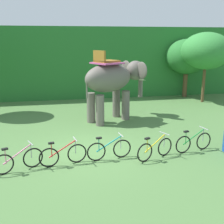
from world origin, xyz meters
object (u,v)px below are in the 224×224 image
at_px(tree_center, 206,51).
at_px(bike_pink, 18,160).
at_px(bike_red, 63,155).
at_px(bike_green, 194,142).
at_px(elephant, 113,80).
at_px(bike_yellow, 155,149).
at_px(tree_far_left, 187,57).
at_px(bike_teal, 109,149).

height_order(tree_center, bike_pink, tree_center).
relative_size(bike_red, bike_green, 1.00).
bearing_deg(elephant, bike_yellow, -85.05).
xyz_separation_m(elephant, bike_yellow, (0.48, -5.49, -1.82)).
distance_m(bike_pink, bike_red, 1.51).
relative_size(bike_red, bike_yellow, 1.06).
relative_size(elephant, bike_pink, 2.55).
bearing_deg(tree_far_left, elephant, -141.85).
bearing_deg(bike_green, bike_pink, -175.94).
xyz_separation_m(tree_center, bike_yellow, (-6.63, -8.74, -3.16)).
distance_m(tree_center, bike_red, 13.57).
xyz_separation_m(bike_pink, bike_green, (6.61, 0.47, 0.00)).
bearing_deg(elephant, bike_pink, -128.25).
xyz_separation_m(tree_far_left, bike_teal, (-7.88, -10.46, -2.65)).
xyz_separation_m(bike_red, bike_green, (5.11, 0.28, 0.00)).
xyz_separation_m(tree_center, bike_pink, (-11.49, -8.81, -3.16)).
bearing_deg(bike_green, bike_yellow, -167.26).
bearing_deg(bike_green, tree_center, 59.65).
bearing_deg(bike_pink, bike_red, 7.13).
bearing_deg(bike_red, tree_far_left, 48.00).
distance_m(tree_center, elephant, 7.92).
relative_size(tree_far_left, bike_teal, 2.56).
bearing_deg(tree_far_left, bike_pink, -135.66).
bearing_deg(bike_pink, bike_green, 4.06).
xyz_separation_m(bike_red, bike_teal, (1.69, 0.17, 0.00)).
relative_size(bike_yellow, bike_green, 0.95).
distance_m(bike_pink, bike_yellow, 4.86).
bearing_deg(bike_red, bike_green, 3.16).
bearing_deg(tree_center, bike_pink, -142.52).
bearing_deg(tree_far_left, bike_red, -132.00).
relative_size(tree_far_left, tree_center, 0.91).
bearing_deg(bike_teal, bike_red, -174.35).
relative_size(tree_center, bike_teal, 2.82).
bearing_deg(elephant, tree_center, 24.55).
height_order(bike_pink, bike_teal, same).
bearing_deg(bike_red, bike_pink, -172.87).
distance_m(tree_center, bike_yellow, 11.41).
bearing_deg(bike_red, elephant, 61.75).
distance_m(tree_far_left, tree_center, 2.11).
distance_m(elephant, bike_green, 5.85).
bearing_deg(bike_pink, bike_teal, 6.35).
xyz_separation_m(tree_far_left, bike_pink, (-11.06, -10.81, -2.65)).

